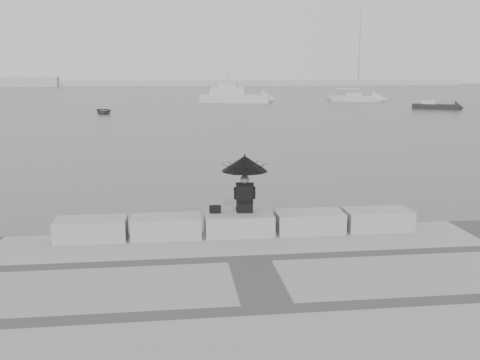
{
  "coord_description": "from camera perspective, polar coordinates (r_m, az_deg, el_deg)",
  "views": [
    {
      "loc": [
        -1.46,
        -12.49,
        4.28
      ],
      "look_at": [
        0.45,
        3.0,
        1.11
      ],
      "focal_mm": 40.0,
      "sensor_mm": 36.0,
      "label": 1
    }
  ],
  "objects": [
    {
      "name": "stone_block_far_right",
      "position": [
        13.45,
        14.46,
        -4.12
      ],
      "size": [
        1.6,
        0.8,
        0.5
      ],
      "primitive_type": "cube",
      "color": "gray",
      "rests_on": "promenade"
    },
    {
      "name": "stone_block_right",
      "position": [
        12.94,
        7.41,
        -4.46
      ],
      "size": [
        1.6,
        0.8,
        0.5
      ],
      "primitive_type": "cube",
      "color": "gray",
      "rests_on": "promenade"
    },
    {
      "name": "dinghy",
      "position": [
        57.81,
        -14.34,
        7.16
      ],
      "size": [
        3.64,
        2.2,
        0.57
      ],
      "primitive_type": "imported",
      "rotation": [
        0.0,
        0.0,
        0.24
      ],
      "color": "slate",
      "rests_on": "ground"
    },
    {
      "name": "seated_person",
      "position": [
        12.58,
        0.52,
        1.0
      ],
      "size": [
        1.12,
        1.12,
        1.39
      ],
      "rotation": [
        0.0,
        0.0,
        -0.16
      ],
      "color": "black",
      "rests_on": "stone_block_centre"
    },
    {
      "name": "bag",
      "position": [
        12.68,
        -2.67,
        -3.13
      ],
      "size": [
        0.27,
        0.15,
        0.17
      ],
      "primitive_type": "cube",
      "color": "black",
      "rests_on": "stone_block_centre"
    },
    {
      "name": "stone_block_centre",
      "position": [
        12.63,
        -0.11,
        -4.76
      ],
      "size": [
        1.6,
        0.8,
        0.5
      ],
      "primitive_type": "cube",
      "color": "gray",
      "rests_on": "promenade"
    },
    {
      "name": "stone_block_left",
      "position": [
        12.55,
        -7.87,
        -4.98
      ],
      "size": [
        1.6,
        0.8,
        0.5
      ],
      "primitive_type": "cube",
      "color": "gray",
      "rests_on": "promenade"
    },
    {
      "name": "ground",
      "position": [
        13.28,
        -0.35,
        -7.33
      ],
      "size": [
        360.0,
        360.0,
        0.0
      ],
      "primitive_type": "plane",
      "color": "#424447",
      "rests_on": "ground"
    },
    {
      "name": "motor_cruiser",
      "position": [
        76.4,
        -0.54,
        8.93
      ],
      "size": [
        10.05,
        5.07,
        4.5
      ],
      "rotation": [
        0.0,
        0.0,
        -0.25
      ],
      "color": "#B8B8BA",
      "rests_on": "ground"
    },
    {
      "name": "sailboat_right",
      "position": [
        81.41,
        12.13,
        8.59
      ],
      "size": [
        6.81,
        5.21,
        12.9
      ],
      "rotation": [
        0.0,
        0.0,
        -0.5
      ],
      "color": "#B8B8BA",
      "rests_on": "ground"
    },
    {
      "name": "small_motorboat",
      "position": [
        66.73,
        20.14,
        7.38
      ],
      "size": [
        5.22,
        4.01,
        1.1
      ],
      "rotation": [
        0.0,
        0.0,
        -0.54
      ],
      "color": "black",
      "rests_on": "ground"
    },
    {
      "name": "distant_landmass",
      "position": [
        167.17,
        -9.45,
        10.16
      ],
      "size": [
        180.0,
        8.0,
        2.8
      ],
      "color": "#A1A3A6",
      "rests_on": "ground"
    },
    {
      "name": "stone_block_far_left",
      "position": [
        12.7,
        -15.59,
        -5.11
      ],
      "size": [
        1.6,
        0.8,
        0.5
      ],
      "primitive_type": "cube",
      "color": "gray",
      "rests_on": "promenade"
    }
  ]
}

